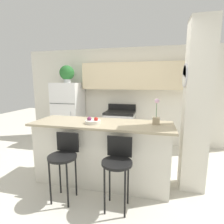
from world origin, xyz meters
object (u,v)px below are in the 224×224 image
refrigerator (69,113)px  orchid_vase (156,117)px  fruit_bowl (93,121)px  stove_range (120,128)px  bar_stool_left (64,157)px  trash_bin (86,139)px  potted_plant_on_fridge (67,73)px  bar_stool_right (118,162)px

refrigerator → orchid_vase: bearing=-34.7°
orchid_vase → fruit_bowl: bearing=-169.8°
stove_range → orchid_vase: orchid_vase is taller
refrigerator → stove_range: bearing=1.4°
orchid_vase → stove_range: bearing=118.4°
bar_stool_left → trash_bin: bar_stool_left is taller
refrigerator → fruit_bowl: (1.35, -1.78, 0.23)m
bar_stool_left → fruit_bowl: bearing=60.6°
orchid_vase → trash_bin: size_ratio=1.05×
potted_plant_on_fridge → refrigerator: bearing=-61.5°
bar_stool_left → potted_plant_on_fridge: size_ratio=2.08×
refrigerator → orchid_vase: 2.84m
stove_range → bar_stool_left: 2.32m
refrigerator → bar_stool_left: 2.51m
refrigerator → orchid_vase: (2.32, -1.61, 0.32)m
stove_range → orchid_vase: 1.99m
fruit_bowl → stove_range: bearing=87.4°
stove_range → potted_plant_on_fridge: (-1.43, -0.03, 1.43)m
orchid_vase → bar_stool_right: bearing=-126.1°
refrigerator → trash_bin: (0.59, -0.23, -0.63)m
bar_stool_right → orchid_vase: (0.47, 0.65, 0.50)m
refrigerator → trash_bin: size_ratio=4.32×
bar_stool_left → fruit_bowl: 0.68m
bar_stool_right → fruit_bowl: fruit_bowl is taller
stove_range → bar_stool_left: size_ratio=1.13×
refrigerator → bar_stool_right: bearing=-50.6°
orchid_vase → fruit_bowl: 0.99m
potted_plant_on_fridge → trash_bin: bearing=-21.4°
trash_bin → refrigerator: bearing=158.7°
refrigerator → bar_stool_right: (1.85, -2.25, -0.19)m
stove_range → orchid_vase: size_ratio=2.69×
stove_range → fruit_bowl: bearing=-92.6°
bar_stool_right → trash_bin: size_ratio=2.49×
orchid_vase → fruit_bowl: size_ratio=1.62×
refrigerator → potted_plant_on_fridge: potted_plant_on_fridge is taller
bar_stool_right → stove_range: bearing=100.3°
refrigerator → potted_plant_on_fridge: (-0.00, 0.00, 1.07)m
potted_plant_on_fridge → orchid_vase: size_ratio=1.14×
refrigerator → bar_stool_right: size_ratio=1.73×
potted_plant_on_fridge → orchid_vase: (2.32, -1.61, -0.75)m
refrigerator → bar_stool_left: size_ratio=1.73×
potted_plant_on_fridge → fruit_bowl: potted_plant_on_fridge is taller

